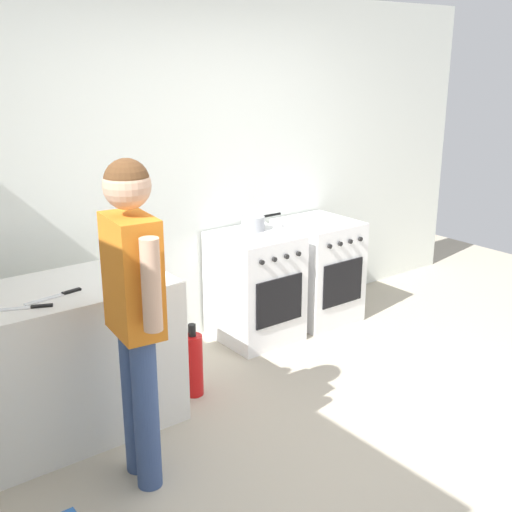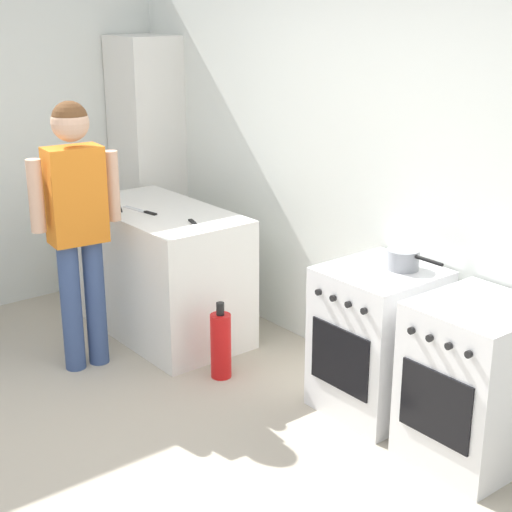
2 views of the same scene
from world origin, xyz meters
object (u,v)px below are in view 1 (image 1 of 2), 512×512
at_px(pot, 253,223).
at_px(person, 134,296).
at_px(fire_extinguisher, 193,364).
at_px(knife_utility, 132,273).
at_px(knife_carving, 56,296).
at_px(knife_chef, 24,308).
at_px(oven_right, 317,270).
at_px(oven_left, 255,287).

distance_m(pot, person, 1.99).
bearing_deg(fire_extinguisher, knife_utility, 168.52).
height_order(pot, fire_extinguisher, pot).
bearing_deg(person, knife_carving, 108.77).
bearing_deg(knife_chef, knife_carving, 19.33).
xyz_separation_m(oven_right, pot, (-0.60, 0.10, 0.48)).
xyz_separation_m(oven_right, fire_extinguisher, (-1.53, -0.48, -0.21)).
distance_m(oven_left, knife_chef, 2.07).
xyz_separation_m(knife_chef, knife_carving, (0.19, 0.07, -0.00)).
distance_m(knife_chef, knife_carving, 0.20).
relative_size(oven_right, person, 0.50).
relative_size(oven_right, knife_chef, 2.87).
bearing_deg(oven_right, knife_utility, -167.94).
relative_size(oven_left, person, 0.50).
height_order(knife_utility, fire_extinguisher, knife_utility).
height_order(pot, knife_chef, pot).
bearing_deg(fire_extinguisher, knife_chef, -175.05).
xyz_separation_m(oven_left, oven_right, (0.66, -0.00, -0.00)).
distance_m(oven_left, oven_right, 0.66).
bearing_deg(knife_carving, oven_right, 11.84).
xyz_separation_m(knife_chef, knife_utility, (0.70, 0.17, 0.00)).
distance_m(oven_right, knife_carving, 2.49).
height_order(oven_right, knife_carving, knife_carving).
height_order(oven_right, person, person).
xyz_separation_m(knife_utility, knife_carving, (-0.50, -0.10, -0.00)).
xyz_separation_m(oven_right, person, (-2.21, -1.06, 0.60)).
bearing_deg(knife_carving, person, -71.23).
height_order(oven_left, fire_extinguisher, oven_left).
xyz_separation_m(knife_utility, person, (-0.31, -0.66, 0.13)).
xyz_separation_m(pot, knife_carving, (-1.80, -0.60, -0.00)).
height_order(oven_left, knife_utility, knife_utility).
height_order(oven_right, knife_chef, knife_chef).
bearing_deg(oven_left, knife_carving, -163.86).
bearing_deg(knife_carving, knife_utility, 11.02).
bearing_deg(knife_chef, pot, 18.61).
distance_m(knife_utility, person, 0.74).
bearing_deg(pot, oven_left, -121.67).
height_order(knife_chef, knife_carving, same).
bearing_deg(knife_chef, person, -52.21).
relative_size(knife_utility, knife_carving, 0.75).
bearing_deg(knife_carving, pot, 18.53).
bearing_deg(person, oven_left, 34.51).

